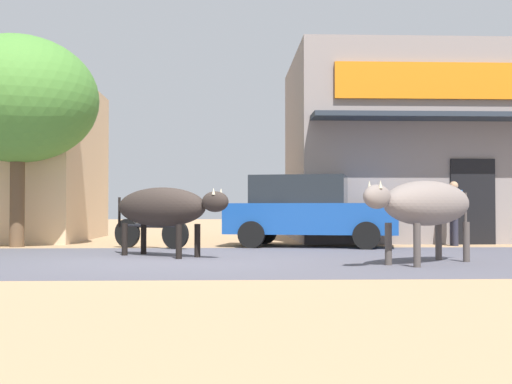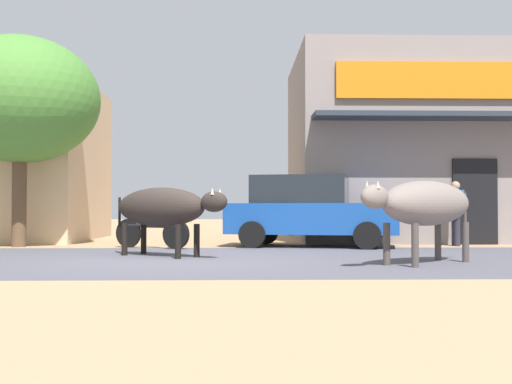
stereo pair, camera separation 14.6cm
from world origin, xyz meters
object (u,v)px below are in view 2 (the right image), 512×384
(parked_motorcycle, at_px, (153,227))
(cow_far_dark, at_px, (425,204))
(roadside_tree, at_px, (20,100))
(parked_hatchback_car, at_px, (309,210))
(cow_near_brown, at_px, (163,208))
(pedestrian_by_shop, at_px, (456,208))

(parked_motorcycle, xyz_separation_m, cow_far_dark, (4.88, -4.21, 0.48))
(roadside_tree, relative_size, parked_hatchback_car, 1.17)
(parked_hatchback_car, bearing_deg, parked_motorcycle, -171.45)
(roadside_tree, distance_m, cow_near_brown, 5.42)
(roadside_tree, height_order, pedestrian_by_shop, roadside_tree)
(parked_hatchback_car, distance_m, cow_far_dark, 4.93)
(parked_hatchback_car, distance_m, cow_near_brown, 4.28)
(cow_near_brown, height_order, cow_far_dark, cow_far_dark)
(roadside_tree, bearing_deg, parked_motorcycle, -11.94)
(roadside_tree, relative_size, pedestrian_by_shop, 3.19)
(roadside_tree, xyz_separation_m, parked_motorcycle, (3.16, -0.67, -2.91))
(parked_hatchback_car, bearing_deg, roadside_tree, 178.84)
(parked_motorcycle, bearing_deg, parked_hatchback_car, 8.55)
(roadside_tree, xyz_separation_m, parked_hatchback_car, (6.69, -0.14, -2.55))
(parked_hatchback_car, relative_size, pedestrian_by_shop, 2.73)
(cow_far_dark, bearing_deg, cow_near_brown, 158.43)
(cow_near_brown, bearing_deg, roadside_tree, 139.26)
(cow_near_brown, xyz_separation_m, pedestrian_by_shop, (6.53, 3.20, -0.02))
(cow_near_brown, distance_m, pedestrian_by_shop, 7.27)
(parked_hatchback_car, distance_m, pedestrian_by_shop, 3.49)
(parked_motorcycle, bearing_deg, cow_near_brown, -78.72)
(parked_hatchback_car, distance_m, parked_motorcycle, 3.59)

